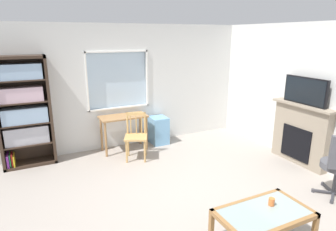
{
  "coord_description": "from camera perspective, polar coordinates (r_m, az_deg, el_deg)",
  "views": [
    {
      "loc": [
        -1.86,
        -3.23,
        2.33
      ],
      "look_at": [
        0.17,
        0.95,
        1.03
      ],
      "focal_mm": 30.86,
      "sensor_mm": 36.0,
      "label": 1
    }
  ],
  "objects": [
    {
      "name": "bookshelf",
      "position": [
        5.73,
        -26.67,
        1.19
      ],
      "size": [
        0.9,
        0.38,
        1.99
      ],
      "color": "#38281E",
      "rests_on": "ground"
    },
    {
      "name": "wooden_chair",
      "position": [
        5.58,
        -6.33,
        -4.0
      ],
      "size": [
        0.55,
        0.54,
        0.9
      ],
      "color": "tan",
      "rests_on": "ground"
    },
    {
      "name": "sippy_cup",
      "position": [
        3.69,
        19.76,
        -15.73
      ],
      "size": [
        0.07,
        0.07,
        0.09
      ],
      "primitive_type": "cylinder",
      "color": "orange",
      "rests_on": "coffee_table"
    },
    {
      "name": "plastic_drawer_unit",
      "position": [
        6.38,
        -1.85,
        -2.92
      ],
      "size": [
        0.35,
        0.4,
        0.6
      ],
      "primitive_type": "cube",
      "color": "#72ADDB",
      "rests_on": "ground"
    },
    {
      "name": "wall_right",
      "position": [
        5.68,
        28.26,
        3.09
      ],
      "size": [
        0.12,
        5.4,
        2.55
      ],
      "primitive_type": "cube",
      "color": "silver",
      "rests_on": "ground"
    },
    {
      "name": "desk_under_window",
      "position": [
        5.98,
        -8.78,
        -1.22
      ],
      "size": [
        0.95,
        0.46,
        0.74
      ],
      "color": "#A37547",
      "rests_on": "ground"
    },
    {
      "name": "coffee_table",
      "position": [
        3.61,
        18.39,
        -18.32
      ],
      "size": [
        1.06,
        0.62,
        0.42
      ],
      "color": "#8C9E99",
      "rests_on": "ground"
    },
    {
      "name": "wall_back_with_window",
      "position": [
        6.22,
        -7.91,
        5.62
      ],
      "size": [
        5.26,
        0.15,
        2.55
      ],
      "color": "silver",
      "rests_on": "ground"
    },
    {
      "name": "ground",
      "position": [
        4.4,
        3.6,
        -16.5
      ],
      "size": [
        6.26,
        6.2,
        0.02
      ],
      "primitive_type": "cube",
      "color": "#9E9389"
    },
    {
      "name": "fireplace",
      "position": [
        5.87,
        24.68,
        -3.3
      ],
      "size": [
        0.26,
        1.22,
        1.13
      ],
      "color": "gray",
      "rests_on": "ground"
    },
    {
      "name": "tv",
      "position": [
        5.67,
        25.48,
        4.41
      ],
      "size": [
        0.06,
        0.86,
        0.49
      ],
      "color": "black",
      "rests_on": "fireplace"
    }
  ]
}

